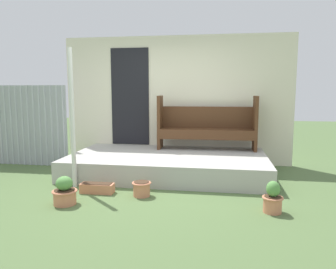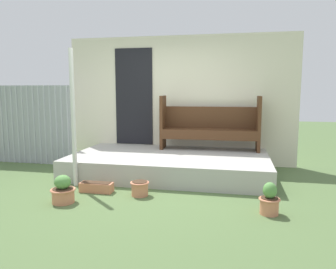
{
  "view_description": "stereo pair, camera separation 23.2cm",
  "coord_description": "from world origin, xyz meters",
  "views": [
    {
      "loc": [
        1.1,
        -4.76,
        1.51
      ],
      "look_at": [
        0.27,
        0.34,
        0.81
      ],
      "focal_mm": 35.0,
      "sensor_mm": 36.0,
      "label": 1
    },
    {
      "loc": [
        1.33,
        -4.72,
        1.51
      ],
      "look_at": [
        0.27,
        0.34,
        0.81
      ],
      "focal_mm": 35.0,
      "sensor_mm": 36.0,
      "label": 2
    }
  ],
  "objects": [
    {
      "name": "ground_plane",
      "position": [
        0.0,
        0.0,
        0.0
      ],
      "size": [
        24.0,
        24.0,
        0.0
      ],
      "primitive_type": "plane",
      "color": "#516B3D"
    },
    {
      "name": "porch_slab",
      "position": [
        0.17,
        0.96,
        0.18
      ],
      "size": [
        3.49,
        1.92,
        0.36
      ],
      "color": "#B2AFA8",
      "rests_on": "ground_plane"
    },
    {
      "name": "house_wall",
      "position": [
        0.13,
        1.95,
        1.3
      ],
      "size": [
        4.69,
        0.08,
        2.6
      ],
      "color": "beige",
      "rests_on": "ground_plane"
    },
    {
      "name": "fence_corrugated",
      "position": [
        -3.33,
        1.24,
        0.8
      ],
      "size": [
        2.87,
        0.05,
        1.6
      ],
      "color": "#9EA3A8",
      "rests_on": "ground_plane"
    },
    {
      "name": "support_post",
      "position": [
        -1.15,
        -0.06,
        1.07
      ],
      "size": [
        0.07,
        0.07,
        2.15
      ],
      "color": "silver",
      "rests_on": "ground_plane"
    },
    {
      "name": "bench",
      "position": [
        0.83,
        1.62,
        0.86
      ],
      "size": [
        1.9,
        0.44,
        1.04
      ],
      "rotation": [
        0.0,
        0.0,
        0.02
      ],
      "color": "#4C2D19",
      "rests_on": "porch_slab"
    },
    {
      "name": "flower_pot_left",
      "position": [
        -0.93,
        -0.84,
        0.17
      ],
      "size": [
        0.34,
        0.34,
        0.38
      ],
      "color": "tan",
      "rests_on": "ground_plane"
    },
    {
      "name": "flower_pot_middle",
      "position": [
        0.0,
        -0.34,
        0.12
      ],
      "size": [
        0.28,
        0.28,
        0.21
      ],
      "color": "tan",
      "rests_on": "ground_plane"
    },
    {
      "name": "flower_pot_right",
      "position": [
        1.76,
        -0.7,
        0.18
      ],
      "size": [
        0.26,
        0.26,
        0.4
      ],
      "color": "tan",
      "rests_on": "ground_plane"
    },
    {
      "name": "planter_box_rect",
      "position": [
        -0.68,
        -0.3,
        0.07
      ],
      "size": [
        0.49,
        0.18,
        0.15
      ],
      "color": "tan",
      "rests_on": "ground_plane"
    }
  ]
}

